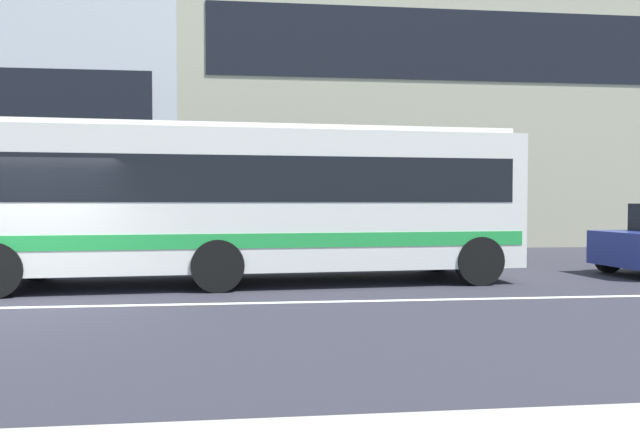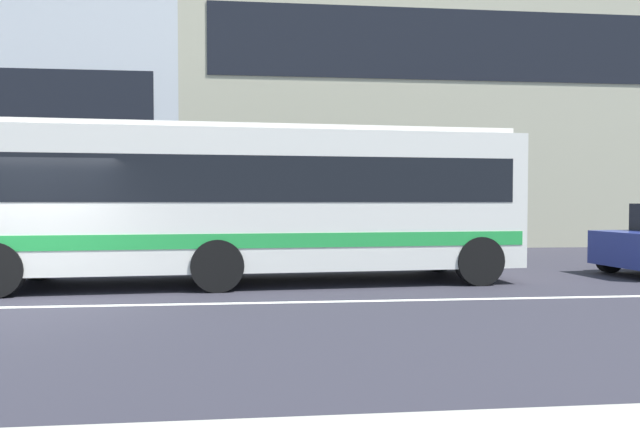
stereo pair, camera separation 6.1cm
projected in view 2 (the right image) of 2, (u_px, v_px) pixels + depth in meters
The scene contains 4 objects.
ground_plane at pixel (20, 307), 9.14m from camera, with size 160.00×160.00×0.00m, color #2B2A33.
lane_centre_line at pixel (20, 307), 9.14m from camera, with size 60.00×0.16×0.01m, color silver.
apartment_block_right at pixel (464, 103), 26.72m from camera, with size 24.81×11.96×12.77m.
transit_bus at pixel (251, 198), 11.90m from camera, with size 11.30×3.25×3.23m.
Camera 2 is at (3.92, -9.53, 1.71)m, focal length 31.74 mm.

